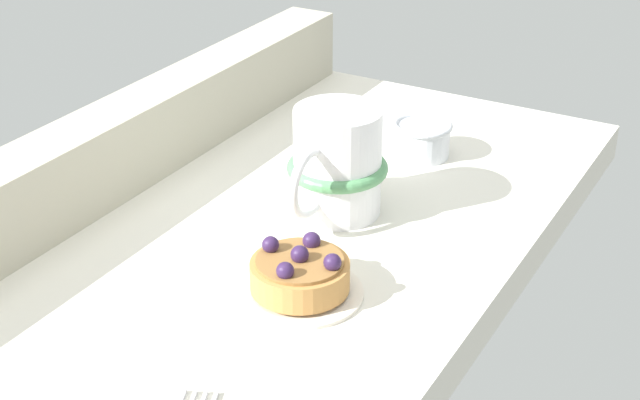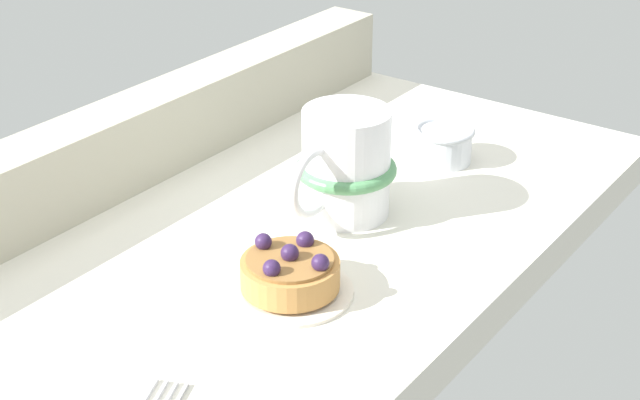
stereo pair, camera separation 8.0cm
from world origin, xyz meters
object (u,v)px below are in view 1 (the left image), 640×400
(raspberry_tart, at_px, (300,272))
(sugar_bowl, at_px, (422,138))
(dessert_plate, at_px, (300,291))
(coffee_mug, at_px, (336,163))

(raspberry_tart, distance_m, sugar_bowl, 0.29)
(dessert_plate, distance_m, coffee_mug, 0.15)
(raspberry_tart, height_order, coffee_mug, coffee_mug)
(raspberry_tart, bearing_deg, sugar_bowl, 4.75)
(dessert_plate, height_order, raspberry_tart, raspberry_tart)
(dessert_plate, xyz_separation_m, raspberry_tart, (0.00, 0.00, 0.02))
(raspberry_tart, relative_size, coffee_mug, 0.62)
(coffee_mug, bearing_deg, sugar_bowl, -6.54)
(raspberry_tart, bearing_deg, dessert_plate, -178.00)
(sugar_bowl, bearing_deg, dessert_plate, -175.25)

